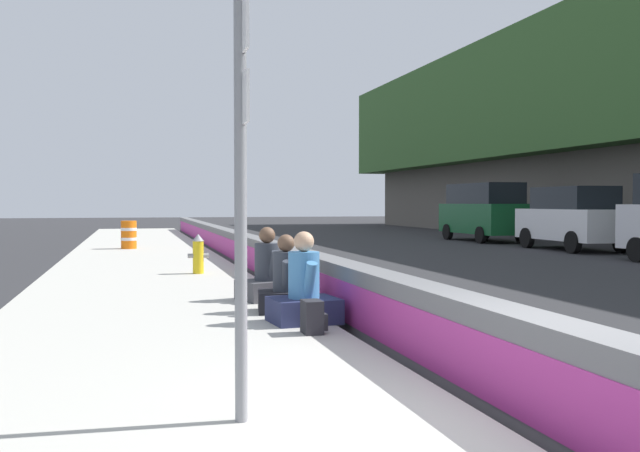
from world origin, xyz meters
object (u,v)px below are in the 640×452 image
at_px(seated_person_foreground, 304,294).
at_px(parked_car_midline, 483,211).
at_px(backpack, 313,317).
at_px(route_sign_post, 241,129).
at_px(parked_car_fourth, 573,217).
at_px(fire_hydrant, 198,253).
at_px(seated_person_rear, 267,277).
at_px(seated_person_middle, 286,287).
at_px(construction_barrel, 129,235).

height_order(seated_person_foreground, parked_car_midline, parked_car_midline).
xyz_separation_m(backpack, parked_car_midline, (20.41, -13.00, 1.02)).
distance_m(route_sign_post, backpack, 3.95).
bearing_deg(parked_car_fourth, fire_hydrant, 114.94).
relative_size(seated_person_foreground, seated_person_rear, 1.01).
distance_m(seated_person_foreground, seated_person_rear, 2.27).
relative_size(fire_hydrant, seated_person_foreground, 0.74).
relative_size(route_sign_post, seated_person_foreground, 3.01).
bearing_deg(backpack, seated_person_rear, -0.33).
height_order(seated_person_rear, parked_car_midline, parked_car_midline).
xyz_separation_m(seated_person_foreground, seated_person_middle, (0.96, 0.03, -0.03)).
xyz_separation_m(route_sign_post, fire_hydrant, (10.85, -0.67, -1.65)).
relative_size(seated_person_middle, backpack, 2.78).
xyz_separation_m(seated_person_rear, backpack, (-3.07, 0.02, -0.17)).
distance_m(backpack, parked_car_fourth, 19.34).
distance_m(seated_person_rear, backpack, 3.08).
relative_size(route_sign_post, parked_car_midline, 0.71).
height_order(seated_person_middle, parked_car_fourth, parked_car_fourth).
relative_size(route_sign_post, seated_person_middle, 3.23).
xyz_separation_m(seated_person_middle, construction_barrel, (15.12, 2.23, 0.13)).
xyz_separation_m(construction_barrel, parked_car_midline, (3.53, -15.18, 0.73)).
bearing_deg(route_sign_post, seated_person_rear, -12.21).
bearing_deg(backpack, seated_person_foreground, -5.76).
xyz_separation_m(fire_hydrant, construction_barrel, (9.23, 1.51, 0.03)).
relative_size(backpack, parked_car_fourth, 0.08).
relative_size(seated_person_middle, parked_car_fourth, 0.23).
distance_m(fire_hydrant, construction_barrel, 9.35).
relative_size(backpack, parked_car_midline, 0.08).
distance_m(fire_hydrant, seated_person_rear, 4.64).
xyz_separation_m(route_sign_post, backpack, (3.19, -1.34, -1.90)).
relative_size(parked_car_fourth, parked_car_midline, 0.95).
xyz_separation_m(fire_hydrant, parked_car_fourth, (6.45, -13.87, 0.60)).
xyz_separation_m(seated_person_middle, parked_car_fourth, (12.35, -13.15, 0.70)).
distance_m(fire_hydrant, seated_person_foreground, 6.90).
distance_m(route_sign_post, parked_car_fourth, 22.62).
relative_size(seated_person_middle, parked_car_midline, 0.22).
bearing_deg(construction_barrel, fire_hydrant, -170.68).
distance_m(seated_person_middle, seated_person_rear, 1.31).
height_order(route_sign_post, seated_person_foreground, route_sign_post).
height_order(fire_hydrant, parked_car_fourth, parked_car_fourth).
xyz_separation_m(seated_person_foreground, seated_person_rear, (2.27, 0.06, -0.01)).
relative_size(route_sign_post, parked_car_fourth, 0.74).
bearing_deg(backpack, parked_car_midline, -32.50).
xyz_separation_m(seated_person_rear, parked_car_midline, (17.33, -12.98, 0.85)).
relative_size(backpack, construction_barrel, 0.42).
bearing_deg(construction_barrel, seated_person_middle, -171.59).
bearing_deg(route_sign_post, backpack, -22.75).
bearing_deg(seated_person_foreground, parked_car_midline, -33.38).
bearing_deg(seated_person_rear, parked_car_fourth, -50.07).
xyz_separation_m(route_sign_post, seated_person_rear, (6.26, -1.36, -1.73)).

